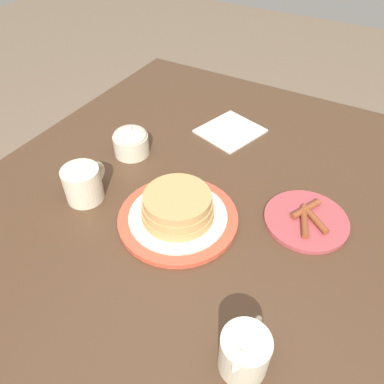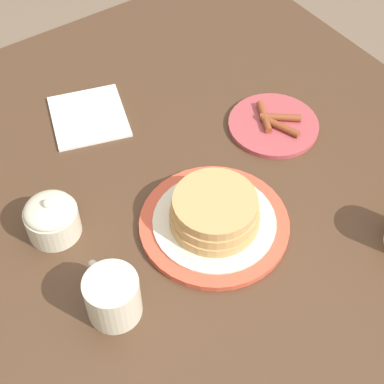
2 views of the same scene
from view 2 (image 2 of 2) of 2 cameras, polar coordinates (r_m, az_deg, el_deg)
name	(u,v)px [view 2 (image 2 of 2)]	position (r m, az deg, el deg)	size (l,w,h in m)	color
dining_table	(244,273)	(1.10, 5.03, -7.81)	(1.48, 1.08, 0.78)	#4C3321
pancake_plate	(215,216)	(1.00, 2.20, -2.38)	(0.26, 0.26, 0.07)	#DB5138
side_plate_bacon	(274,124)	(1.19, 7.92, 6.52)	(0.18, 0.18, 0.02)	#B2474C
coffee_mug	(112,295)	(0.90, -7.78, -9.89)	(0.11, 0.08, 0.08)	beige
sugar_bowl	(52,218)	(1.01, -13.46, -2.43)	(0.09, 0.09, 0.08)	beige
napkin	(89,116)	(1.22, -9.99, 7.23)	(0.19, 0.19, 0.01)	white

